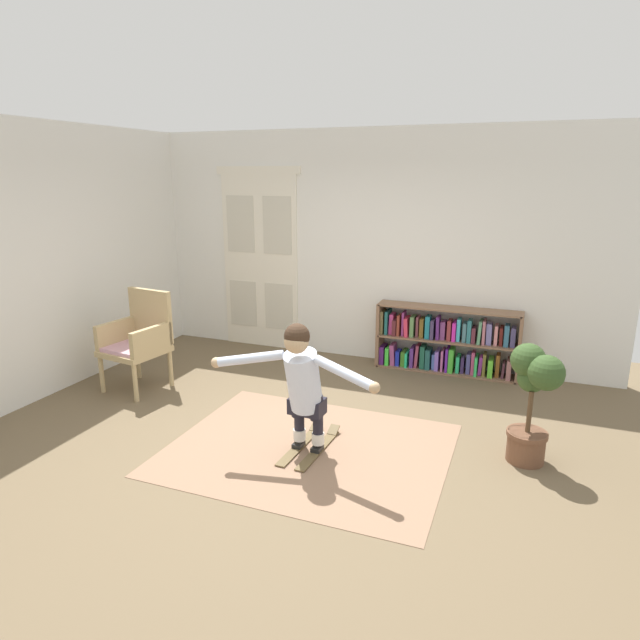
% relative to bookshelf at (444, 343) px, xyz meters
% --- Properties ---
extents(ground_plane, '(7.20, 7.20, 0.00)m').
position_rel_bookshelf_xyz_m(ground_plane, '(-0.96, -2.39, -0.36)').
color(ground_plane, brown).
extents(back_wall, '(6.00, 0.10, 2.90)m').
position_rel_bookshelf_xyz_m(back_wall, '(-0.96, 0.21, 1.09)').
color(back_wall, silver).
rests_on(back_wall, ground).
extents(side_wall_left, '(0.10, 6.00, 2.90)m').
position_rel_bookshelf_xyz_m(side_wall_left, '(-3.96, -1.99, 1.09)').
color(side_wall_left, silver).
rests_on(side_wall_left, ground).
extents(double_door, '(1.22, 0.05, 2.45)m').
position_rel_bookshelf_xyz_m(double_door, '(-2.55, 0.15, 0.87)').
color(double_door, silver).
rests_on(double_door, ground).
extents(rug, '(2.40, 1.93, 0.01)m').
position_rel_bookshelf_xyz_m(rug, '(-0.78, -2.43, -0.36)').
color(rug, '#8C6B52').
rests_on(rug, ground).
extents(bookshelf, '(1.71, 0.30, 0.81)m').
position_rel_bookshelf_xyz_m(bookshelf, '(0.00, 0.00, 0.00)').
color(bookshelf, brown).
rests_on(bookshelf, ground).
extents(wicker_chair, '(0.68, 0.68, 1.10)m').
position_rel_bookshelf_xyz_m(wicker_chair, '(-3.10, -1.75, 0.22)').
color(wicker_chair, tan).
rests_on(wicker_chair, ground).
extents(potted_plant, '(0.43, 0.41, 1.01)m').
position_rel_bookshelf_xyz_m(potted_plant, '(1.02, -1.93, 0.26)').
color(potted_plant, brown).
rests_on(potted_plant, ground).
extents(skis_pair, '(0.30, 0.81, 0.07)m').
position_rel_bookshelf_xyz_m(skis_pair, '(-0.78, -2.40, -0.34)').
color(skis_pair, brown).
rests_on(skis_pair, rug).
extents(person_skier, '(1.48, 0.53, 1.13)m').
position_rel_bookshelf_xyz_m(person_skier, '(-0.79, -2.55, 0.35)').
color(person_skier, white).
rests_on(person_skier, skis_pair).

